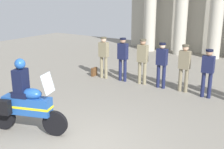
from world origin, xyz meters
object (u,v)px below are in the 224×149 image
(officer_in_row_0, at_px, (104,54))
(officer_in_row_3, at_px, (162,62))
(officer_in_row_1, at_px, (123,56))
(motorcycle_with_rider, at_px, (24,102))
(briefcase_on_ground, at_px, (94,72))
(officer_in_row_5, at_px, (208,70))
(officer_in_row_2, at_px, (143,58))
(officer_in_row_4, at_px, (184,64))

(officer_in_row_0, xyz_separation_m, officer_in_row_3, (2.50, 0.12, -0.02))
(officer_in_row_1, xyz_separation_m, motorcycle_with_rider, (0.25, -5.07, -0.23))
(officer_in_row_0, height_order, briefcase_on_ground, officer_in_row_0)
(officer_in_row_1, bearing_deg, officer_in_row_3, -179.00)
(motorcycle_with_rider, distance_m, briefcase_on_ground, 5.32)
(officer_in_row_1, bearing_deg, officer_in_row_5, 178.40)
(officer_in_row_0, bearing_deg, officer_in_row_1, -175.06)
(officer_in_row_1, height_order, briefcase_on_ground, officer_in_row_1)
(officer_in_row_1, distance_m, briefcase_on_ground, 1.63)
(motorcycle_with_rider, bearing_deg, officer_in_row_2, 64.91)
(officer_in_row_1, height_order, officer_in_row_2, officer_in_row_2)
(officer_in_row_0, bearing_deg, officer_in_row_2, -174.94)
(officer_in_row_5, bearing_deg, officer_in_row_0, -0.25)
(officer_in_row_1, bearing_deg, officer_in_row_0, 4.94)
(briefcase_on_ground, bearing_deg, officer_in_row_0, -4.09)
(officer_in_row_5, xyz_separation_m, motorcycle_with_rider, (-3.08, -5.00, -0.18))
(officer_in_row_4, bearing_deg, officer_in_row_1, 1.41)
(officer_in_row_0, relative_size, officer_in_row_2, 0.98)
(officer_in_row_4, bearing_deg, officer_in_row_2, -0.50)
(motorcycle_with_rider, height_order, briefcase_on_ground, motorcycle_with_rider)
(officer_in_row_1, relative_size, officer_in_row_4, 1.02)
(officer_in_row_2, bearing_deg, officer_in_row_0, 5.06)
(officer_in_row_2, bearing_deg, officer_in_row_3, 176.68)
(briefcase_on_ground, bearing_deg, officer_in_row_1, 1.73)
(officer_in_row_1, distance_m, officer_in_row_2, 0.83)
(officer_in_row_0, bearing_deg, motorcycle_with_rider, 102.22)
(officer_in_row_0, relative_size, officer_in_row_5, 1.04)
(officer_in_row_4, height_order, officer_in_row_5, officer_in_row_4)
(officer_in_row_0, xyz_separation_m, motorcycle_with_rider, (1.11, -4.99, -0.22))
(motorcycle_with_rider, bearing_deg, officer_in_row_3, 56.15)
(officer_in_row_0, distance_m, officer_in_row_4, 3.34)
(briefcase_on_ground, bearing_deg, officer_in_row_2, 3.15)
(officer_in_row_5, bearing_deg, officer_in_row_3, -4.13)
(officer_in_row_0, relative_size, motorcycle_with_rider, 0.85)
(officer_in_row_0, distance_m, officer_in_row_3, 2.50)
(officer_in_row_0, xyz_separation_m, officer_in_row_1, (0.86, 0.08, 0.01))
(officer_in_row_1, xyz_separation_m, officer_in_row_3, (1.64, 0.04, -0.03))
(officer_in_row_2, bearing_deg, officer_in_row_1, 5.19)
(officer_in_row_0, xyz_separation_m, officer_in_row_5, (4.19, 0.01, -0.04))
(officer_in_row_3, xyz_separation_m, officer_in_row_5, (1.69, -0.11, -0.02))
(officer_in_row_4, height_order, motorcycle_with_rider, motorcycle_with_rider)
(motorcycle_with_rider, bearing_deg, briefcase_on_ground, 89.42)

